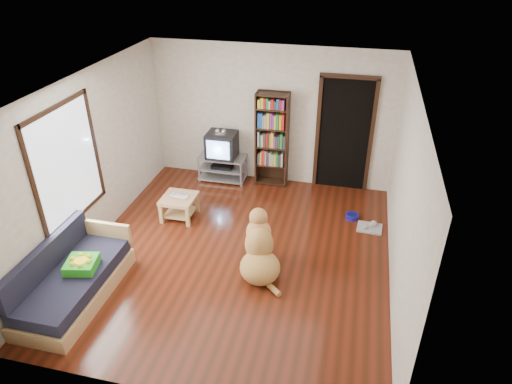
% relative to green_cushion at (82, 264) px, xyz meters
% --- Properties ---
extents(ground, '(5.00, 5.00, 0.00)m').
position_rel_green_cushion_xyz_m(ground, '(1.75, 1.28, -0.48)').
color(ground, '#551C0E').
rests_on(ground, ground).
extents(ceiling, '(5.00, 5.00, 0.00)m').
position_rel_green_cushion_xyz_m(ceiling, '(1.75, 1.28, 2.12)').
color(ceiling, white).
rests_on(ceiling, ground).
extents(wall_back, '(4.50, 0.00, 4.50)m').
position_rel_green_cushion_xyz_m(wall_back, '(1.75, 3.78, 0.82)').
color(wall_back, silver).
rests_on(wall_back, ground).
extents(wall_front, '(4.50, 0.00, 4.50)m').
position_rel_green_cushion_xyz_m(wall_front, '(1.75, -1.22, 0.82)').
color(wall_front, silver).
rests_on(wall_front, ground).
extents(wall_left, '(0.00, 5.00, 5.00)m').
position_rel_green_cushion_xyz_m(wall_left, '(-0.50, 1.28, 0.82)').
color(wall_left, silver).
rests_on(wall_left, ground).
extents(wall_right, '(0.00, 5.00, 5.00)m').
position_rel_green_cushion_xyz_m(wall_right, '(4.00, 1.28, 0.82)').
color(wall_right, silver).
rests_on(wall_right, ground).
extents(green_cushion, '(0.45, 0.45, 0.13)m').
position_rel_green_cushion_xyz_m(green_cushion, '(0.00, 0.00, 0.00)').
color(green_cushion, green).
rests_on(green_cushion, sofa).
extents(laptop, '(0.34, 0.25, 0.02)m').
position_rel_green_cushion_xyz_m(laptop, '(0.53, 2.02, -0.07)').
color(laptop, silver).
rests_on(laptop, coffee_table).
extents(dog_bowl, '(0.22, 0.22, 0.08)m').
position_rel_green_cushion_xyz_m(dog_bowl, '(3.40, 2.68, -0.44)').
color(dog_bowl, navy).
rests_on(dog_bowl, ground).
extents(grey_rag, '(0.42, 0.35, 0.03)m').
position_rel_green_cushion_xyz_m(grey_rag, '(3.70, 2.43, -0.47)').
color(grey_rag, '#A8A8A8').
rests_on(grey_rag, ground).
extents(window, '(0.03, 1.46, 1.70)m').
position_rel_green_cushion_xyz_m(window, '(-0.48, 0.78, 1.02)').
color(window, white).
rests_on(window, wall_left).
extents(doorway, '(1.03, 0.05, 2.19)m').
position_rel_green_cushion_xyz_m(doorway, '(3.10, 3.76, 0.64)').
color(doorway, black).
rests_on(doorway, wall_back).
extents(tv_stand, '(0.90, 0.45, 0.50)m').
position_rel_green_cushion_xyz_m(tv_stand, '(0.85, 3.53, -0.21)').
color(tv_stand, '#99999E').
rests_on(tv_stand, ground).
extents(crt_tv, '(0.55, 0.52, 0.58)m').
position_rel_green_cushion_xyz_m(crt_tv, '(0.85, 3.55, 0.26)').
color(crt_tv, black).
rests_on(crt_tv, tv_stand).
extents(bookshelf, '(0.60, 0.30, 1.80)m').
position_rel_green_cushion_xyz_m(bookshelf, '(1.80, 3.62, 0.52)').
color(bookshelf, black).
rests_on(bookshelf, ground).
extents(sofa, '(0.80, 1.80, 0.80)m').
position_rel_green_cushion_xyz_m(sofa, '(-0.12, -0.10, -0.22)').
color(sofa, tan).
rests_on(sofa, ground).
extents(coffee_table, '(0.55, 0.55, 0.40)m').
position_rel_green_cushion_xyz_m(coffee_table, '(0.53, 2.05, -0.20)').
color(coffee_table, tan).
rests_on(coffee_table, ground).
extents(dog, '(0.73, 1.02, 0.92)m').
position_rel_green_cushion_xyz_m(dog, '(2.16, 0.99, -0.15)').
color(dog, '#BB7C47').
rests_on(dog, ground).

